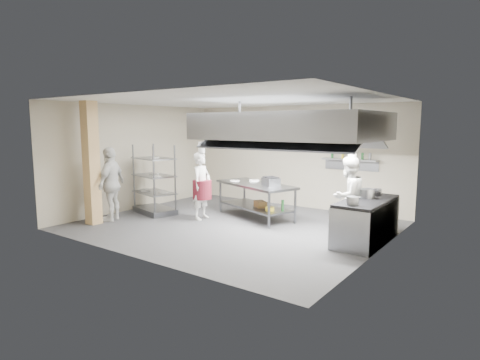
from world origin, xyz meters
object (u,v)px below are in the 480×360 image
Objects in this scene: chef_head at (202,186)px; chef_plating at (111,184)px; chef_line at (348,197)px; stockpot at (367,193)px; island at (255,201)px; pass_rack at (154,179)px; griddle at (271,182)px; cooking_range at (366,222)px.

chef_plating is (-1.77, -1.44, 0.08)m from chef_head.
stockpot is (0.43, -0.04, 0.12)m from chef_line.
chef_plating is 6.21m from stockpot.
chef_head is (-1.03, -0.96, 0.41)m from island.
pass_rack is 5.26m from chef_line.
stockpot is (5.86, 2.06, 0.06)m from chef_plating.
chef_plating is 4.05m from griddle.
island is at bearing 173.64° from stockpot.
chef_line is (2.62, -0.30, 0.43)m from island.
chef_plating is at bearing -115.67° from griddle.
chef_line reaches higher than island.
stockpot is (4.08, 0.62, 0.13)m from chef_head.
chef_line is 0.94× the size of chef_plating.
cooking_range is at bearing 20.59° from pass_rack.
chef_head is 6.04× the size of stockpot.
chef_head is 0.98× the size of chef_line.
pass_rack is at bearing 144.39° from chef_plating.
chef_head is 1.79m from griddle.
pass_rack is 5.68m from stockpot.
cooking_range is at bearing -90.89° from chef_head.
griddle is (3.12, 1.05, 0.07)m from pass_rack.
island is 5.56× the size of griddle.
chef_plating is at bearing -50.76° from chef_line.
chef_head is 4.13m from stockpot.
chef_head is at bearing -173.72° from cooking_range.
island is 3.12m from stockpot.
cooking_range is 2.64m from griddle.
cooking_range is 6.23m from chef_plating.
island is 1.46m from chef_head.
cooking_range is 1.13× the size of chef_line.
stockpot is (2.50, -0.20, -0.01)m from griddle.
island is 1.24× the size of pass_rack.
pass_rack is 1.24m from chef_plating.
island is at bearing -163.51° from griddle.
chef_line is at bearing 156.94° from cooking_range.
cooking_range is at bearing 83.42° from chef_plating.
stockpot is (-0.05, 0.16, 0.58)m from cooking_range.
pass_rack is (-2.56, -1.19, 0.49)m from island.
pass_rack is 1.00× the size of chef_plating.
chef_head is 4.10× the size of griddle.
pass_rack reaches higher than stockpot.
chef_line is 6.15× the size of stockpot.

